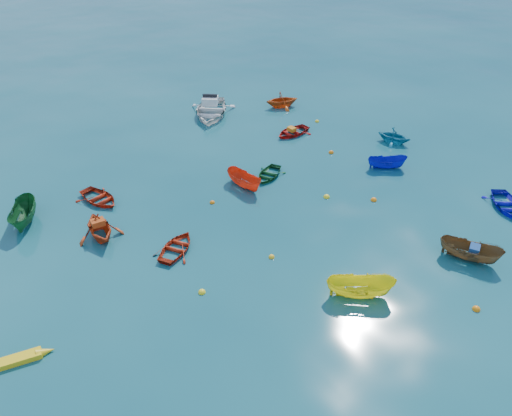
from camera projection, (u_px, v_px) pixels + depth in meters
ground at (315, 259)px, 25.22m from camera, size 160.00×160.00×0.00m
sampan_brown_mid at (468, 259)px, 25.21m from camera, size 2.38×3.23×1.18m
dinghy_blue_se at (506, 208)px, 29.09m from camera, size 3.65×3.78×0.64m
dinghy_orange_w at (101, 237)px, 26.77m from camera, size 2.71×3.05×1.48m
sampan_yellow_mid at (359, 296)px, 23.04m from camera, size 3.18×2.91×1.22m
dinghy_green_e at (269, 176)px, 32.06m from camera, size 3.07×2.79×0.52m
dinghy_cyan_se at (393, 142)px, 36.08m from camera, size 2.77×2.95×1.24m
dinghy_red_nw at (177, 250)px, 25.83m from camera, size 3.26×3.03×0.55m
sampan_orange_n at (245, 187)px, 31.00m from camera, size 1.38×2.95×1.10m
dinghy_red_ne at (292, 134)px, 37.19m from camera, size 3.01×2.26×0.59m
sampan_blue_far at (386, 168)px, 32.95m from camera, size 2.64×2.28×0.99m
dinghy_red_far at (100, 201)px, 29.66m from camera, size 2.72×3.31×0.60m
dinghy_orange_far at (282, 107)px, 41.51m from camera, size 3.30×3.08×1.41m
sampan_green_far at (26, 222)px, 27.85m from camera, size 2.53×3.44×1.25m
kayak_yellow at (6, 365)px, 19.80m from camera, size 3.45×1.24×0.33m
motorboat_white at (211, 115)px, 40.10m from camera, size 6.10×6.29×1.66m
tarp_blue_a at (475, 249)px, 24.74m from camera, size 0.76×0.70×0.30m
tarp_orange_a at (98, 223)px, 26.30m from camera, size 0.74×0.59×0.33m
tarp_orange_b at (292, 129)px, 36.89m from camera, size 0.49×0.62×0.28m
buoy_ye_a at (327, 197)px, 30.00m from camera, size 0.39×0.39×0.39m
buoy_or_b at (476, 309)px, 22.32m from camera, size 0.36×0.36×0.36m
buoy_ye_b at (202, 293)px, 23.22m from camera, size 0.35×0.35×0.35m
buoy_or_c at (212, 203)px, 29.49m from camera, size 0.31×0.31×0.31m
buoy_ye_c at (272, 257)px, 25.34m from camera, size 0.31×0.31×0.31m
buoy_or_d at (374, 200)px, 29.72m from camera, size 0.37×0.37×0.37m
buoy_or_e at (331, 153)px, 34.72m from camera, size 0.36×0.36×0.36m
buoy_ye_e at (317, 122)px, 39.04m from camera, size 0.33×0.33×0.33m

